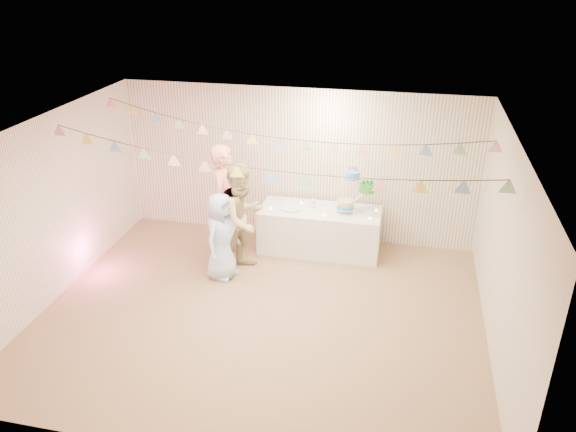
% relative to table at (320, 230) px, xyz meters
% --- Properties ---
extents(floor, '(6.00, 6.00, 0.00)m').
position_rel_table_xyz_m(floor, '(-0.48, -2.00, -0.37)').
color(floor, '#846547').
rests_on(floor, ground).
extents(ceiling, '(6.00, 6.00, 0.00)m').
position_rel_table_xyz_m(ceiling, '(-0.48, -2.00, 2.23)').
color(ceiling, silver).
rests_on(ceiling, ground).
extents(back_wall, '(6.00, 6.00, 0.00)m').
position_rel_table_xyz_m(back_wall, '(-0.48, 0.50, 0.93)').
color(back_wall, white).
rests_on(back_wall, ground).
extents(front_wall, '(6.00, 6.00, 0.00)m').
position_rel_table_xyz_m(front_wall, '(-0.48, -4.50, 0.93)').
color(front_wall, white).
rests_on(front_wall, ground).
extents(left_wall, '(5.00, 5.00, 0.00)m').
position_rel_table_xyz_m(left_wall, '(-3.48, -2.00, 0.93)').
color(left_wall, white).
rests_on(left_wall, ground).
extents(right_wall, '(5.00, 5.00, 0.00)m').
position_rel_table_xyz_m(right_wall, '(2.52, -2.00, 0.93)').
color(right_wall, white).
rests_on(right_wall, ground).
extents(table, '(1.97, 0.79, 0.74)m').
position_rel_table_xyz_m(table, '(0.00, 0.00, 0.00)').
color(table, silver).
rests_on(table, floor).
extents(cake_stand, '(0.65, 0.38, 0.73)m').
position_rel_table_xyz_m(cake_stand, '(0.55, 0.05, 0.74)').
color(cake_stand, silver).
rests_on(cake_stand, table).
extents(cake_bottom, '(0.31, 0.31, 0.15)m').
position_rel_table_xyz_m(cake_bottom, '(0.40, -0.01, 0.47)').
color(cake_bottom, '#26A1B4').
rests_on(cake_bottom, cake_stand).
extents(cake_middle, '(0.27, 0.27, 0.22)m').
position_rel_table_xyz_m(cake_middle, '(0.73, 0.14, 0.74)').
color(cake_middle, '#259620').
rests_on(cake_middle, cake_stand).
extents(cake_top_tier, '(0.25, 0.25, 0.19)m').
position_rel_table_xyz_m(cake_top_tier, '(0.49, 0.02, 1.01)').
color(cake_top_tier, '#4299CF').
rests_on(cake_top_tier, cake_stand).
extents(platter, '(0.36, 0.36, 0.02)m').
position_rel_table_xyz_m(platter, '(-0.48, -0.05, 0.39)').
color(platter, white).
rests_on(platter, table).
extents(posy, '(0.13, 0.13, 0.15)m').
position_rel_table_xyz_m(posy, '(-0.13, 0.05, 0.46)').
color(posy, white).
rests_on(posy, table).
extents(person_adult_a, '(0.52, 0.73, 1.90)m').
position_rel_table_xyz_m(person_adult_a, '(-1.43, -0.49, 0.58)').
color(person_adult_a, '#FB9183').
rests_on(person_adult_a, floor).
extents(person_adult_b, '(0.97, 1.06, 1.77)m').
position_rel_table_xyz_m(person_adult_b, '(-1.05, -0.89, 0.51)').
color(person_adult_b, tan).
rests_on(person_adult_b, floor).
extents(person_child, '(0.61, 0.77, 1.37)m').
position_rel_table_xyz_m(person_child, '(-1.31, -1.15, 0.32)').
color(person_child, '#B4CEFF').
rests_on(person_child, floor).
extents(bunting_back, '(5.60, 1.10, 0.40)m').
position_rel_table_xyz_m(bunting_back, '(-0.48, -0.90, 1.98)').
color(bunting_back, pink).
rests_on(bunting_back, ceiling).
extents(bunting_front, '(5.60, 0.90, 0.36)m').
position_rel_table_xyz_m(bunting_front, '(-0.48, -2.20, 1.95)').
color(bunting_front, '#72A5E5').
rests_on(bunting_front, ceiling).
extents(tealight_0, '(0.04, 0.04, 0.03)m').
position_rel_table_xyz_m(tealight_0, '(-0.80, -0.15, 0.39)').
color(tealight_0, '#FFD88C').
rests_on(tealight_0, table).
extents(tealight_1, '(0.04, 0.04, 0.03)m').
position_rel_table_xyz_m(tealight_1, '(-0.35, 0.18, 0.39)').
color(tealight_1, '#FFD88C').
rests_on(tealight_1, table).
extents(tealight_2, '(0.04, 0.04, 0.03)m').
position_rel_table_xyz_m(tealight_2, '(0.10, -0.22, 0.39)').
color(tealight_2, '#FFD88C').
rests_on(tealight_2, table).
extents(tealight_3, '(0.04, 0.04, 0.03)m').
position_rel_table_xyz_m(tealight_3, '(0.35, 0.22, 0.39)').
color(tealight_3, '#FFD88C').
rests_on(tealight_3, table).
extents(tealight_4, '(0.04, 0.04, 0.03)m').
position_rel_table_xyz_m(tealight_4, '(0.82, -0.18, 0.39)').
color(tealight_4, '#FFD88C').
rests_on(tealight_4, table).
extents(tealight_5, '(0.04, 0.04, 0.03)m').
position_rel_table_xyz_m(tealight_5, '(0.90, 0.15, 0.39)').
color(tealight_5, '#FFD88C').
rests_on(tealight_5, table).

